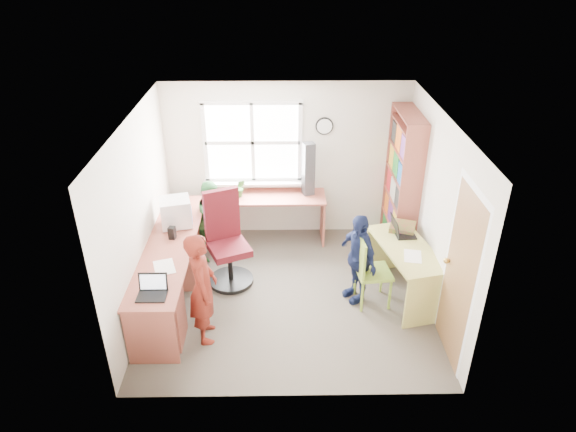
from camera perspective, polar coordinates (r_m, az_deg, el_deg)
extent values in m
cube|color=#4A433A|center=(6.88, 0.03, -8.77)|extent=(3.60, 3.40, 0.02)
cube|color=white|center=(5.74, 0.04, 10.77)|extent=(3.60, 3.40, 0.02)
cube|color=silver|center=(7.76, -0.16, 6.17)|extent=(3.60, 0.02, 2.40)
cube|color=silver|center=(4.79, 0.36, -9.77)|extent=(3.60, 0.02, 2.40)
cube|color=silver|center=(6.45, -16.26, -0.02)|extent=(0.02, 3.40, 2.40)
cube|color=silver|center=(6.50, 16.20, 0.21)|extent=(0.02, 3.40, 2.40)
cube|color=white|center=(7.64, -3.95, 8.14)|extent=(1.40, 0.01, 1.20)
cube|color=white|center=(7.63, -3.96, 8.13)|extent=(1.48, 0.04, 1.28)
cube|color=olive|center=(5.75, 18.43, -6.56)|extent=(0.02, 0.82, 2.00)
sphere|color=gold|center=(5.99, 17.18, -4.77)|extent=(0.07, 0.07, 0.07)
cylinder|color=black|center=(7.56, 4.07, 9.94)|extent=(0.26, 0.03, 0.26)
cylinder|color=white|center=(7.55, 4.08, 9.90)|extent=(0.22, 0.01, 0.22)
cube|color=#A45141|center=(6.69, -12.96, -3.08)|extent=(0.60, 2.70, 0.03)
cube|color=#A45141|center=(7.69, -1.99, 2.13)|extent=(1.65, 0.56, 0.03)
cube|color=#A45141|center=(6.89, -12.62, -5.73)|extent=(0.56, 0.03, 0.72)
cube|color=#A45141|center=(5.88, -14.95, -13.01)|extent=(0.56, 0.03, 0.72)
cube|color=#A45141|center=(7.99, -10.94, -0.37)|extent=(0.56, 0.03, 0.72)
cube|color=#A45141|center=(7.89, 3.87, -0.27)|extent=(0.03, 0.52, 0.72)
cube|color=#A45141|center=(6.15, -14.21, -10.73)|extent=(0.54, 0.45, 0.72)
cube|color=#CDC866|center=(6.63, 13.09, -3.53)|extent=(0.86, 1.38, 0.03)
cube|color=#CDC866|center=(6.40, 15.11, -9.18)|extent=(0.54, 0.15, 0.71)
cube|color=#CDC866|center=(7.29, 10.70, -3.48)|extent=(0.54, 0.15, 0.71)
cube|color=#A45141|center=(7.10, 13.38, 1.77)|extent=(0.30, 0.02, 2.10)
cube|color=#A45141|center=(7.98, 11.82, 5.03)|extent=(0.30, 0.02, 2.10)
cube|color=#A45141|center=(7.17, 13.44, 11.02)|extent=(0.30, 1.00, 0.02)
cube|color=#A45141|center=(8.00, 11.81, -2.92)|extent=(0.30, 1.00, 0.02)
cube|color=#A45141|center=(7.82, 12.07, -0.68)|extent=(0.30, 1.00, 0.02)
cube|color=#A45141|center=(7.65, 12.36, 1.80)|extent=(0.30, 1.00, 0.02)
cube|color=#A45141|center=(7.49, 12.66, 4.39)|extent=(0.30, 1.00, 0.02)
cube|color=#A45141|center=(7.34, 12.98, 7.09)|extent=(0.30, 1.00, 0.02)
cube|color=#A45141|center=(7.22, 13.31, 9.89)|extent=(0.30, 1.00, 0.02)
cube|color=red|center=(7.68, 12.35, -3.17)|extent=(0.25, 0.28, 0.27)
cube|color=#1B5BA3|center=(7.94, 11.89, -1.90)|extent=(0.25, 0.30, 0.29)
cube|color=#20882F|center=(8.19, 11.49, -0.78)|extent=(0.25, 0.26, 0.30)
cube|color=gold|center=(7.49, 12.65, -0.72)|extent=(0.25, 0.28, 0.30)
cube|color=#743688|center=(7.76, 12.17, 0.50)|extent=(0.25, 0.30, 0.32)
cube|color=orange|center=(8.03, 11.73, 1.41)|extent=(0.25, 0.26, 0.29)
cube|color=#282828|center=(7.31, 12.97, 1.94)|extent=(0.25, 0.28, 0.32)
cube|color=silver|center=(7.60, 12.45, 2.91)|extent=(0.25, 0.30, 0.29)
cube|color=red|center=(7.86, 12.01, 3.92)|extent=(0.25, 0.26, 0.30)
cube|color=#1B5BA3|center=(7.16, 13.29, 4.52)|extent=(0.25, 0.28, 0.29)
cube|color=#20882F|center=(7.44, 12.76, 5.60)|extent=(0.25, 0.30, 0.30)
cube|color=gold|center=(7.71, 12.30, 6.55)|extent=(0.25, 0.26, 0.32)
cube|color=#743688|center=(7.01, 13.64, 7.42)|extent=(0.25, 0.28, 0.30)
cube|color=orange|center=(7.30, 13.09, 8.40)|extent=(0.25, 0.30, 0.32)
cube|color=#282828|center=(7.58, 12.59, 9.08)|extent=(0.25, 0.26, 0.29)
cylinder|color=black|center=(7.12, -6.32, -7.09)|extent=(0.80, 0.80, 0.05)
cylinder|color=black|center=(6.98, -6.43, -5.44)|extent=(0.09, 0.09, 0.45)
cube|color=#500F15|center=(6.84, -6.55, -3.64)|extent=(0.65, 0.65, 0.10)
cube|color=#500F15|center=(6.83, -7.38, 0.24)|extent=(0.47, 0.27, 0.71)
cylinder|color=#8BAE3A|center=(6.53, 8.24, -8.88)|extent=(0.04, 0.04, 0.45)
cylinder|color=#8BAE3A|center=(6.63, 11.25, -8.55)|extent=(0.04, 0.04, 0.45)
cylinder|color=#8BAE3A|center=(6.81, 7.47, -7.08)|extent=(0.04, 0.04, 0.45)
cylinder|color=#8BAE3A|center=(6.90, 10.36, -6.79)|extent=(0.04, 0.04, 0.45)
cube|color=#8BAE3A|center=(6.58, 9.49, -6.18)|extent=(0.46, 0.46, 0.04)
cube|color=#8BAE3A|center=(6.39, 8.05, -4.44)|extent=(0.08, 0.40, 0.50)
cube|color=white|center=(7.06, -12.22, -0.93)|extent=(0.34, 0.29, 0.02)
cube|color=white|center=(6.97, -12.38, 0.43)|extent=(0.47, 0.44, 0.37)
cube|color=#3F72F2|center=(6.98, -10.77, 0.64)|extent=(0.08, 0.30, 0.27)
cube|color=black|center=(5.80, -14.88, -8.58)|extent=(0.32, 0.23, 0.02)
cube|color=black|center=(5.83, -14.76, -7.05)|extent=(0.32, 0.06, 0.21)
cube|color=white|center=(5.82, -14.78, -7.10)|extent=(0.28, 0.04, 0.17)
cube|color=black|center=(6.91, 12.76, -1.83)|extent=(0.28, 0.36, 0.02)
cube|color=black|center=(6.82, 11.81, -1.06)|extent=(0.08, 0.35, 0.23)
cube|color=#3F72F2|center=(6.82, 11.89, -1.06)|extent=(0.06, 0.31, 0.19)
cube|color=black|center=(6.74, -12.76, -1.84)|extent=(0.10, 0.10, 0.17)
cube|color=black|center=(7.27, -11.83, 0.65)|extent=(0.09, 0.09, 0.17)
cube|color=black|center=(7.59, 2.28, 5.23)|extent=(0.20, 0.19, 0.81)
cube|color=#B7162B|center=(7.00, 12.60, -1.19)|extent=(0.41, 0.41, 0.06)
cube|color=white|center=(6.24, -13.59, -5.53)|extent=(0.32, 0.38, 0.00)
cube|color=white|center=(6.46, 13.69, -4.36)|extent=(0.26, 0.33, 0.00)
imported|color=#327B31|center=(7.64, -5.35, 3.11)|extent=(0.16, 0.13, 0.28)
imported|color=maroon|center=(5.91, -9.47, -7.90)|extent=(0.40, 0.55, 1.39)
imported|color=#2F7737|center=(7.46, -8.30, -0.35)|extent=(0.66, 0.72, 1.18)
imported|color=#161F46|center=(6.54, 7.76, -4.64)|extent=(0.57, 0.78, 1.23)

